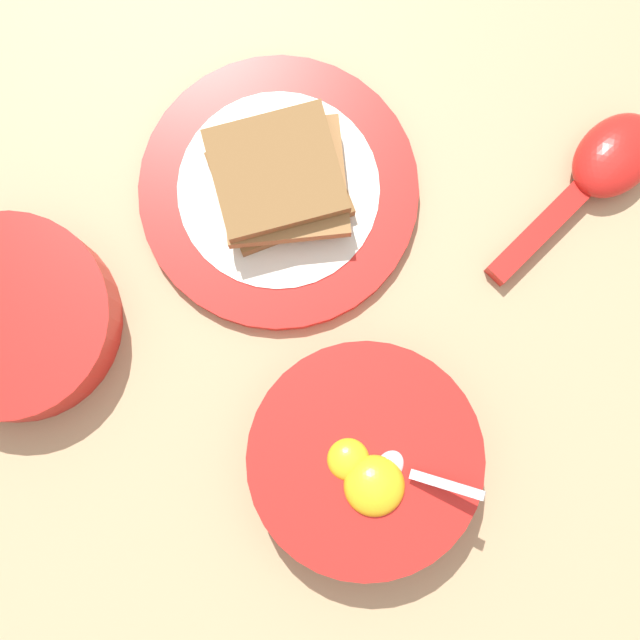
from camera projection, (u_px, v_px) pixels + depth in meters
The scene contains 6 objects.
ground_plane at pixel (336, 282), 0.71m from camera, with size 3.00×3.00×0.00m, color tan.
egg_bowl at pixel (364, 460), 0.66m from camera, with size 0.17×0.17×0.08m.
toast_plate at pixel (279, 191), 0.71m from camera, with size 0.22×0.22×0.01m.
toast_sandwich at pixel (280, 179), 0.68m from camera, with size 0.13×0.14×0.04m.
soup_spoon at pixel (603, 168), 0.70m from camera, with size 0.18×0.07×0.04m.
congee_bowl at pixel (12, 318), 0.67m from camera, with size 0.16×0.16×0.05m.
Camera 1 is at (0.10, 0.06, 0.70)m, focal length 50.00 mm.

